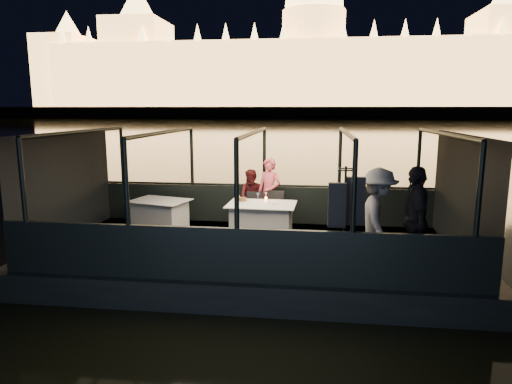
# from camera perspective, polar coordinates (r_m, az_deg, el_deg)

# --- Properties ---
(river_water) EXTENTS (500.00, 500.00, 0.00)m
(river_water) POSITION_cam_1_polar(r_m,az_deg,el_deg) (88.97, 6.55, 8.17)
(river_water) COLOR black
(river_water) RESTS_ON ground
(boat_hull) EXTENTS (8.60, 4.40, 1.00)m
(boat_hull) POSITION_cam_1_polar(r_m,az_deg,el_deg) (9.56, -0.31, -9.61)
(boat_hull) COLOR black
(boat_hull) RESTS_ON river_water
(boat_deck) EXTENTS (8.00, 4.00, 0.04)m
(boat_deck) POSITION_cam_1_polar(r_m,az_deg,el_deg) (9.40, -0.31, -6.86)
(boat_deck) COLOR black
(boat_deck) RESTS_ON boat_hull
(gunwale_port) EXTENTS (8.00, 0.08, 0.90)m
(gunwale_port) POSITION_cam_1_polar(r_m,az_deg,el_deg) (11.21, 1.03, -1.56)
(gunwale_port) COLOR black
(gunwale_port) RESTS_ON boat_deck
(gunwale_starboard) EXTENTS (8.00, 0.08, 0.90)m
(gunwale_starboard) POSITION_cam_1_polar(r_m,az_deg,el_deg) (7.38, -2.38, -7.93)
(gunwale_starboard) COLOR black
(gunwale_starboard) RESTS_ON boat_deck
(cabin_glass_port) EXTENTS (8.00, 0.02, 1.40)m
(cabin_glass_port) POSITION_cam_1_polar(r_m,az_deg,el_deg) (11.03, 1.05, 4.29)
(cabin_glass_port) COLOR #99B2B2
(cabin_glass_port) RESTS_ON gunwale_port
(cabin_glass_starboard) EXTENTS (8.00, 0.02, 1.40)m
(cabin_glass_starboard) POSITION_cam_1_polar(r_m,az_deg,el_deg) (7.10, -2.44, 0.92)
(cabin_glass_starboard) COLOR #99B2B2
(cabin_glass_starboard) RESTS_ON gunwale_starboard
(cabin_roof_glass) EXTENTS (8.00, 4.00, 0.02)m
(cabin_roof_glass) POSITION_cam_1_polar(r_m,az_deg,el_deg) (8.99, -0.32, 7.40)
(cabin_roof_glass) COLOR #99B2B2
(cabin_roof_glass) RESTS_ON boat_deck
(end_wall_fore) EXTENTS (0.02, 4.00, 2.30)m
(end_wall_fore) POSITION_cam_1_polar(r_m,az_deg,el_deg) (10.43, -22.67, 0.65)
(end_wall_fore) COLOR black
(end_wall_fore) RESTS_ON boat_deck
(end_wall_aft) EXTENTS (0.02, 4.00, 2.30)m
(end_wall_aft) POSITION_cam_1_polar(r_m,az_deg,el_deg) (9.48, 24.42, -0.38)
(end_wall_aft) COLOR black
(end_wall_aft) RESTS_ON boat_deck
(canopy_ribs) EXTENTS (8.00, 4.00, 2.30)m
(canopy_ribs) POSITION_cam_1_polar(r_m,az_deg,el_deg) (9.13, -0.32, 0.17)
(canopy_ribs) COLOR black
(canopy_ribs) RESTS_ON boat_deck
(embankment) EXTENTS (400.00, 140.00, 6.00)m
(embankment) POSITION_cam_1_polar(r_m,az_deg,el_deg) (218.92, 7.04, 9.67)
(embankment) COLOR #423D33
(embankment) RESTS_ON ground
(parliament_building) EXTENTS (220.00, 32.00, 60.00)m
(parliament_building) POSITION_cam_1_polar(r_m,az_deg,el_deg) (185.70, 7.18, 18.23)
(parliament_building) COLOR #F2D18C
(parliament_building) RESTS_ON embankment
(dining_table_central) EXTENTS (1.49, 1.10, 0.77)m
(dining_table_central) POSITION_cam_1_polar(r_m,az_deg,el_deg) (9.83, 0.70, -3.65)
(dining_table_central) COLOR white
(dining_table_central) RESTS_ON boat_deck
(dining_table_aft) EXTENTS (1.48, 1.23, 0.68)m
(dining_table_aft) POSITION_cam_1_polar(r_m,az_deg,el_deg) (10.86, -11.89, -2.53)
(dining_table_aft) COLOR silver
(dining_table_aft) RESTS_ON boat_deck
(chair_port_left) EXTENTS (0.45, 0.45, 0.85)m
(chair_port_left) POSITION_cam_1_polar(r_m,az_deg,el_deg) (10.53, -0.24, -2.34)
(chair_port_left) COLOR black
(chair_port_left) RESTS_ON boat_deck
(chair_port_right) EXTENTS (0.51, 0.51, 0.90)m
(chair_port_right) POSITION_cam_1_polar(r_m,az_deg,el_deg) (10.42, 2.35, -2.49)
(chair_port_right) COLOR black
(chair_port_right) RESTS_ON boat_deck
(coat_stand) EXTENTS (0.62, 0.56, 1.86)m
(coat_stand) POSITION_cam_1_polar(r_m,az_deg,el_deg) (7.59, 10.93, -4.05)
(coat_stand) COLOR black
(coat_stand) RESTS_ON boat_deck
(person_woman_coral) EXTENTS (0.70, 0.61, 1.64)m
(person_woman_coral) POSITION_cam_1_polar(r_m,az_deg,el_deg) (10.71, 1.65, -0.49)
(person_woman_coral) COLOR #DF515E
(person_woman_coral) RESTS_ON boat_deck
(person_man_maroon) EXTENTS (0.71, 0.59, 1.36)m
(person_man_maroon) POSITION_cam_1_polar(r_m,az_deg,el_deg) (10.83, -0.48, -0.36)
(person_man_maroon) COLOR #451315
(person_man_maroon) RESTS_ON boat_deck
(passenger_stripe) EXTENTS (0.67, 1.16, 1.78)m
(passenger_stripe) POSITION_cam_1_polar(r_m,az_deg,el_deg) (8.18, 14.94, -3.53)
(passenger_stripe) COLOR silver
(passenger_stripe) RESTS_ON boat_deck
(passenger_dark) EXTENTS (0.49, 1.10, 1.84)m
(passenger_dark) POSITION_cam_1_polar(r_m,az_deg,el_deg) (8.14, 19.20, -3.83)
(passenger_dark) COLOR black
(passenger_dark) RESTS_ON boat_deck
(wine_bottle) EXTENTS (0.09, 0.09, 0.32)m
(wine_bottle) POSITION_cam_1_polar(r_m,az_deg,el_deg) (9.79, -2.31, -0.54)
(wine_bottle) COLOR #133414
(wine_bottle) RESTS_ON dining_table_central
(bread_basket) EXTENTS (0.22, 0.22, 0.07)m
(bread_basket) POSITION_cam_1_polar(r_m,az_deg,el_deg) (10.03, -1.71, -0.91)
(bread_basket) COLOR brown
(bread_basket) RESTS_ON dining_table_central
(amber_candle) EXTENTS (0.08, 0.08, 0.09)m
(amber_candle) POSITION_cam_1_polar(r_m,az_deg,el_deg) (9.99, 1.24, -0.96)
(amber_candle) COLOR #FF8E3F
(amber_candle) RESTS_ON dining_table_central
(plate_near) EXTENTS (0.26, 0.26, 0.01)m
(plate_near) POSITION_cam_1_polar(r_m,az_deg,el_deg) (9.78, 2.15, -1.40)
(plate_near) COLOR silver
(plate_near) RESTS_ON dining_table_central
(plate_far) EXTENTS (0.28, 0.28, 0.02)m
(plate_far) POSITION_cam_1_polar(r_m,az_deg,el_deg) (10.18, -1.70, -0.93)
(plate_far) COLOR silver
(plate_far) RESTS_ON dining_table_central
(wine_glass_white) EXTENTS (0.07, 0.07, 0.17)m
(wine_glass_white) POSITION_cam_1_polar(r_m,az_deg,el_deg) (9.78, -2.15, -0.88)
(wine_glass_white) COLOR silver
(wine_glass_white) RESTS_ON dining_table_central
(wine_glass_red) EXTENTS (0.07, 0.07, 0.18)m
(wine_glass_red) POSITION_cam_1_polar(r_m,az_deg,el_deg) (10.09, 1.25, -0.53)
(wine_glass_red) COLOR silver
(wine_glass_red) RESTS_ON dining_table_central
(wine_glass_empty) EXTENTS (0.08, 0.08, 0.21)m
(wine_glass_empty) POSITION_cam_1_polar(r_m,az_deg,el_deg) (9.83, 0.24, -0.81)
(wine_glass_empty) COLOR silver
(wine_glass_empty) RESTS_ON dining_table_central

